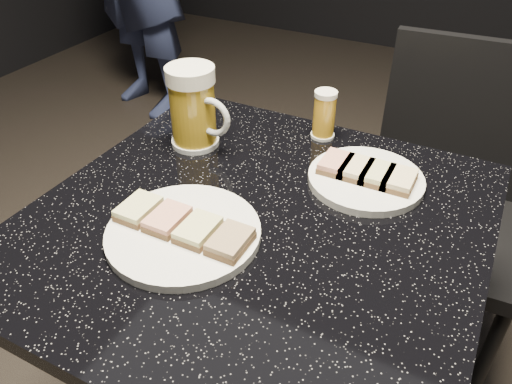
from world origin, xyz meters
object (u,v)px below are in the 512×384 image
(plate_small, at_px, (366,179))
(beer_tumbler, at_px, (324,115))
(beer_mug, at_px, (194,107))
(plate_large, at_px, (184,233))
(table, at_px, (256,317))
(chair, at_px, (446,199))

(plate_small, xyz_separation_m, beer_tumbler, (-0.13, 0.12, 0.04))
(plate_small, xyz_separation_m, beer_mug, (-0.34, -0.02, 0.07))
(plate_large, height_order, table, plate_large)
(beer_tumbler, height_order, chair, chair)
(plate_small, xyz_separation_m, chair, (0.12, 0.38, -0.26))
(chair, bearing_deg, plate_small, -107.71)
(plate_small, distance_m, chair, 0.48)
(plate_small, bearing_deg, beer_mug, -175.98)
(beer_tumbler, relative_size, chair, 0.11)
(plate_large, relative_size, chair, 0.27)
(beer_mug, relative_size, chair, 0.18)
(plate_small, distance_m, table, 0.33)
(beer_mug, bearing_deg, table, -35.69)
(plate_small, bearing_deg, plate_large, -127.16)
(plate_small, bearing_deg, table, -125.67)
(plate_large, bearing_deg, beer_mug, 118.94)
(plate_large, relative_size, beer_mug, 1.49)
(plate_large, distance_m, beer_mug, 0.29)
(plate_small, relative_size, beer_tumbler, 2.06)
(table, distance_m, beer_mug, 0.41)
(plate_large, height_order, plate_small, same)
(table, xyz_separation_m, chair, (0.25, 0.56, -0.01))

